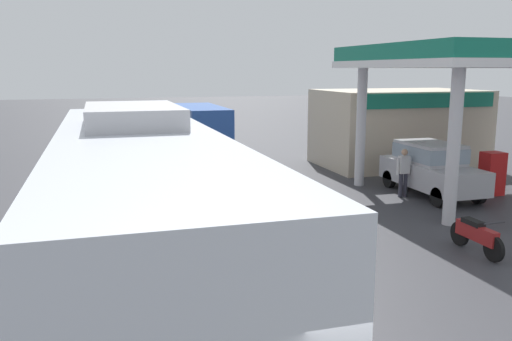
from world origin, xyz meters
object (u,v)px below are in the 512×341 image
minibus_opposing_lane (202,125)px  pedestrian_by_shop (404,170)px  car_at_pump (431,166)px  car_trailing_behind_bus (109,135)px  motorcycle_parked_forecourt (476,235)px  coach_bus_main (141,228)px

minibus_opposing_lane → pedestrian_by_shop: (4.77, -11.50, -0.54)m
car_at_pump → car_trailing_behind_bus: same height
car_at_pump → motorcycle_parked_forecourt: car_at_pump is taller
motorcycle_parked_forecourt → pedestrian_by_shop: size_ratio=1.08×
coach_bus_main → motorcycle_parked_forecourt: bearing=10.1°
minibus_opposing_lane → motorcycle_parked_forecourt: (3.32, -17.01, -1.03)m
motorcycle_parked_forecourt → car_trailing_behind_bus: size_ratio=0.43×
coach_bus_main → minibus_opposing_lane: (4.55, 18.41, -0.25)m
pedestrian_by_shop → car_trailing_behind_bus: car_trailing_behind_bus is taller
minibus_opposing_lane → motorcycle_parked_forecourt: minibus_opposing_lane is taller
pedestrian_by_shop → motorcycle_parked_forecourt: bearing=-104.7°
motorcycle_parked_forecourt → car_at_pump: bearing=65.5°
minibus_opposing_lane → car_at_pump: bearing=-63.0°
car_trailing_behind_bus → motorcycle_parked_forecourt: bearing=-65.9°
coach_bus_main → motorcycle_parked_forecourt: coach_bus_main is taller
coach_bus_main → car_trailing_behind_bus: bearing=90.2°
minibus_opposing_lane → motorcycle_parked_forecourt: bearing=-78.9°
coach_bus_main → minibus_opposing_lane: coach_bus_main is taller
car_at_pump → minibus_opposing_lane: bearing=117.0°
car_trailing_behind_bus → pedestrian_by_shop: bearing=-52.6°
coach_bus_main → car_trailing_behind_bus: size_ratio=2.63×
coach_bus_main → minibus_opposing_lane: 18.96m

